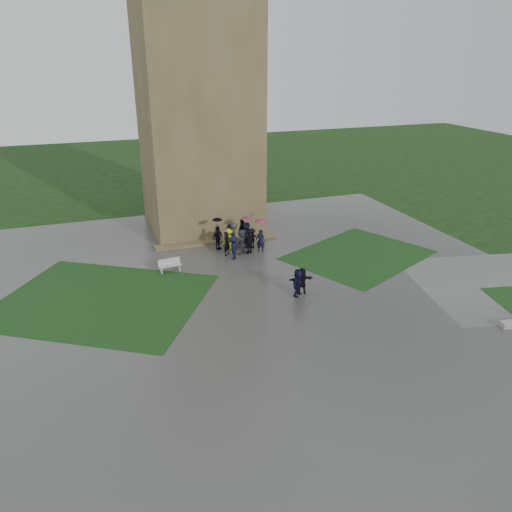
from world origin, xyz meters
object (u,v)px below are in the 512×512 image
object	(u,v)px
tower	(197,109)
bench	(170,265)
pedestrian_near	(302,281)
pedestrian_mid	(298,282)

from	to	relation	value
tower	bench	world-z (taller)	tower
tower	pedestrian_near	size ratio (longest dim) A/B	11.57
tower	pedestrian_mid	distance (m)	16.48
bench	pedestrian_near	distance (m)	8.65
tower	bench	size ratio (longest dim) A/B	12.38
pedestrian_mid	pedestrian_near	xyz separation A→B (m)	(0.33, 0.19, -0.04)
tower	pedestrian_near	xyz separation A→B (m)	(2.41, -13.97, -8.20)
bench	pedestrian_near	world-z (taller)	pedestrian_near
bench	pedestrian_near	size ratio (longest dim) A/B	0.93
bench	pedestrian_mid	world-z (taller)	pedestrian_mid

